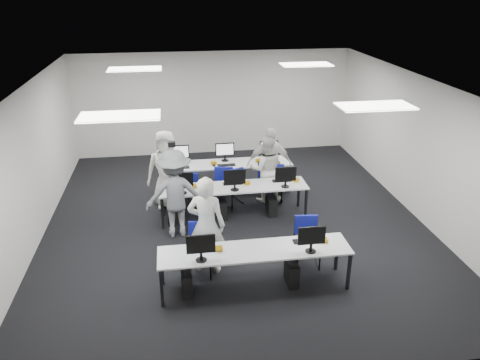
{
  "coord_description": "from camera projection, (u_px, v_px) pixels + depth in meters",
  "views": [
    {
      "loc": [
        -1.23,
        -8.94,
        4.85
      ],
      "look_at": [
        0.1,
        -0.09,
        1.0
      ],
      "focal_mm": 35.0,
      "sensor_mm": 36.0,
      "label": 1
    }
  ],
  "objects": [
    {
      "name": "equipment_mid",
      "position": [
        225.0,
        203.0,
        10.2
      ],
      "size": [
        2.91,
        0.41,
        1.19
      ],
      "color": "white",
      "rests_on": "desk_mid"
    },
    {
      "name": "chair_0",
      "position": [
        200.0,
        258.0,
        8.31
      ],
      "size": [
        0.53,
        0.57,
        0.92
      ],
      "rotation": [
        0.0,
        0.0,
        -0.19
      ],
      "color": "navy",
      "rests_on": "ground"
    },
    {
      "name": "room",
      "position": [
        235.0,
        156.0,
        9.61
      ],
      "size": [
        9.0,
        9.02,
        3.0
      ],
      "color": "black",
      "rests_on": "ground"
    },
    {
      "name": "student_2",
      "position": [
        167.0,
        170.0,
        10.53
      ],
      "size": [
        0.95,
        0.68,
        1.81
      ],
      "primitive_type": "imported",
      "rotation": [
        0.0,
        0.0,
        -0.12
      ],
      "color": "beige",
      "rests_on": "ground"
    },
    {
      "name": "student_3",
      "position": [
        269.0,
        165.0,
        10.86
      ],
      "size": [
        1.09,
        0.58,
        1.78
      ],
      "primitive_type": "imported",
      "rotation": [
        0.0,
        0.0,
        -0.15
      ],
      "color": "beige",
      "rests_on": "ground"
    },
    {
      "name": "desk_back",
      "position": [
        226.0,
        165.0,
        11.39
      ],
      "size": [
        3.2,
        0.7,
        0.73
      ],
      "color": "silver",
      "rests_on": "ground"
    },
    {
      "name": "chair_6",
      "position": [
        231.0,
        191.0,
        10.93
      ],
      "size": [
        0.6,
        0.62,
        0.92
      ],
      "rotation": [
        0.0,
        0.0,
        0.38
      ],
      "color": "navy",
      "rests_on": "ground"
    },
    {
      "name": "student_0",
      "position": [
        206.0,
        225.0,
        8.14
      ],
      "size": [
        0.76,
        0.62,
        1.82
      ],
      "primitive_type": "imported",
      "rotation": [
        0.0,
        0.0,
        2.84
      ],
      "color": "beige",
      "rests_on": "ground"
    },
    {
      "name": "chair_1",
      "position": [
        307.0,
        250.0,
        8.57
      ],
      "size": [
        0.48,
        0.52,
        0.9
      ],
      "rotation": [
        0.0,
        0.0,
        -0.09
      ],
      "color": "navy",
      "rests_on": "ground"
    },
    {
      "name": "chair_3",
      "position": [
        224.0,
        195.0,
        10.73
      ],
      "size": [
        0.52,
        0.55,
        0.91
      ],
      "rotation": [
        0.0,
        0.0,
        -0.16
      ],
      "color": "navy",
      "rests_on": "ground"
    },
    {
      "name": "handbag",
      "position": [
        177.0,
        181.0,
        10.01
      ],
      "size": [
        0.36,
        0.24,
        0.29
      ],
      "primitive_type": "ellipsoid",
      "rotation": [
        0.0,
        0.0,
        0.04
      ],
      "color": "#AA8057",
      "rests_on": "desk_mid"
    },
    {
      "name": "ceiling_panels",
      "position": [
        234.0,
        84.0,
        9.02
      ],
      "size": [
        5.2,
        4.6,
        0.02
      ],
      "color": "white",
      "rests_on": "room"
    },
    {
      "name": "chair_4",
      "position": [
        270.0,
        190.0,
        11.01
      ],
      "size": [
        0.55,
        0.58,
        0.92
      ],
      "rotation": [
        0.0,
        0.0,
        0.24
      ],
      "color": "navy",
      "rests_on": "ground"
    },
    {
      "name": "dslr_camera",
      "position": [
        172.0,
        144.0,
        9.08
      ],
      "size": [
        0.15,
        0.19,
        0.1
      ],
      "primitive_type": "cube",
      "rotation": [
        0.0,
        0.0,
        3.21
      ],
      "color": "black",
      "rests_on": "photographer"
    },
    {
      "name": "equipment_back",
      "position": [
        234.0,
        177.0,
        11.56
      ],
      "size": [
        2.91,
        0.41,
        1.19
      ],
      "color": "white",
      "rests_on": "desk_back"
    },
    {
      "name": "desk_front",
      "position": [
        255.0,
        252.0,
        7.76
      ],
      "size": [
        3.2,
        0.7,
        0.73
      ],
      "color": "silver",
      "rests_on": "ground"
    },
    {
      "name": "desk_mid",
      "position": [
        234.0,
        189.0,
        10.12
      ],
      "size": [
        3.2,
        0.7,
        0.73
      ],
      "color": "silver",
      "rests_on": "ground"
    },
    {
      "name": "equipment_front",
      "position": [
        244.0,
        270.0,
        7.84
      ],
      "size": [
        2.51,
        0.41,
        1.19
      ],
      "color": "#0B3C9B",
      "rests_on": "desk_front"
    },
    {
      "name": "student_1",
      "position": [
        266.0,
        169.0,
        10.85
      ],
      "size": [
        0.83,
        0.68,
        1.59
      ],
      "primitive_type": "imported",
      "rotation": [
        0.0,
        0.0,
        3.04
      ],
      "color": "beige",
      "rests_on": "ground"
    },
    {
      "name": "photographer",
      "position": [
        175.0,
        194.0,
        9.31
      ],
      "size": [
        1.23,
        0.76,
        1.84
      ],
      "primitive_type": "imported",
      "rotation": [
        0.0,
        0.0,
        3.21
      ],
      "color": "slate",
      "rests_on": "ground"
    },
    {
      "name": "chair_7",
      "position": [
        273.0,
        186.0,
        11.18
      ],
      "size": [
        0.52,
        0.56,
        0.93
      ],
      "rotation": [
        0.0,
        0.0,
        -0.15
      ],
      "color": "navy",
      "rests_on": "ground"
    },
    {
      "name": "chair_5",
      "position": [
        178.0,
        193.0,
        10.84
      ],
      "size": [
        0.56,
        0.58,
        0.92
      ],
      "rotation": [
        0.0,
        0.0,
        -0.25
      ],
      "color": "navy",
      "rests_on": "ground"
    },
    {
      "name": "chair_2",
      "position": [
        189.0,
        199.0,
        10.62
      ],
      "size": [
        0.49,
        0.52,
        0.82
      ],
      "rotation": [
        0.0,
        0.0,
        -0.22
      ],
      "color": "navy",
      "rests_on": "ground"
    }
  ]
}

